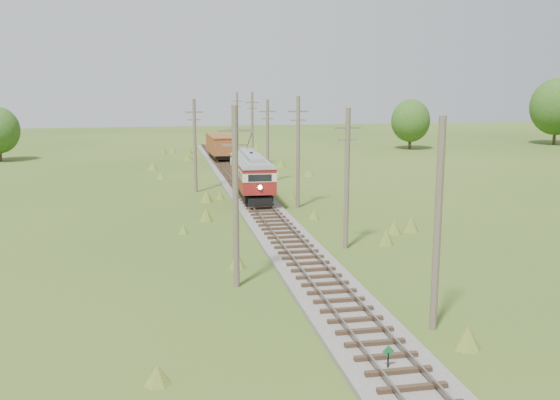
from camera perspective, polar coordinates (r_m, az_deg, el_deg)
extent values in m
plane|color=#305018|center=(21.83, 11.77, -16.98)|extent=(260.00, 260.00, 0.00)
cube|color=#605B54|center=(53.25, -2.44, -0.06)|extent=(3.60, 96.00, 0.25)
cube|color=#726659|center=(53.08, -3.21, 0.29)|extent=(0.08, 96.00, 0.17)
cube|color=#726659|center=(53.29, -1.68, 0.34)|extent=(0.08, 96.00, 0.17)
cube|color=#2D2116|center=(53.21, -2.44, 0.15)|extent=(2.40, 96.00, 0.16)
cylinder|color=black|center=(22.82, 9.84, -14.50)|extent=(0.06, 0.06, 0.80)
cube|color=#176932|center=(22.63, 9.87, -13.47)|extent=(0.45, 0.03, 0.45)
cube|color=black|center=(54.10, -2.61, 1.03)|extent=(2.59, 10.53, 0.43)
cube|color=maroon|center=(53.95, -2.62, 2.03)|extent=(3.01, 11.45, 1.04)
cube|color=beige|center=(53.83, -2.63, 2.92)|extent=(3.04, 11.51, 0.66)
cube|color=black|center=(53.83, -2.63, 2.92)|extent=(3.05, 11.00, 0.52)
cube|color=maroon|center=(53.77, -2.63, 3.42)|extent=(3.01, 11.45, 0.28)
cube|color=gray|center=(53.73, -2.64, 3.75)|extent=(3.07, 11.57, 0.36)
cube|color=gray|center=(53.69, -2.64, 4.10)|extent=(1.47, 8.56, 0.38)
sphere|color=#FFF2BF|center=(48.28, -1.83, 1.18)|extent=(0.34, 0.34, 0.34)
cylinder|color=black|center=(55.27, -2.86, 5.40)|extent=(0.20, 4.41, 1.83)
cylinder|color=black|center=(49.82, -2.85, 0.14)|extent=(0.14, 0.76, 0.76)
cylinder|color=black|center=(50.00, -1.23, 0.19)|extent=(0.14, 0.76, 0.76)
cylinder|color=black|center=(58.26, -3.80, 1.67)|extent=(0.14, 0.76, 0.76)
cylinder|color=black|center=(58.41, -2.41, 1.71)|extent=(0.14, 0.76, 0.76)
cube|color=black|center=(80.88, -5.47, 4.17)|extent=(2.43, 7.60, 0.52)
cube|color=brown|center=(80.75, -5.49, 5.09)|extent=(3.00, 8.45, 2.09)
cube|color=brown|center=(80.65, -5.50, 5.86)|extent=(3.06, 8.62, 0.13)
cylinder|color=black|center=(78.31, -5.80, 3.98)|extent=(0.15, 0.84, 0.84)
cylinder|color=black|center=(78.52, -4.66, 4.02)|extent=(0.15, 0.84, 0.84)
cylinder|color=black|center=(83.26, -6.24, 4.37)|extent=(0.15, 0.84, 0.84)
cylinder|color=black|center=(83.45, -5.17, 4.41)|extent=(0.15, 0.84, 0.84)
cone|color=gray|center=(70.96, -1.45, 2.97)|extent=(2.78, 2.78, 1.04)
cone|color=gray|center=(70.26, -0.78, 2.72)|extent=(1.56, 1.56, 0.61)
cylinder|color=brown|center=(25.84, 14.22, -2.29)|extent=(0.30, 0.30, 8.80)
cylinder|color=brown|center=(37.85, 6.13, 1.89)|extent=(0.30, 0.30, 8.60)
cube|color=brown|center=(37.51, 6.23, 6.57)|extent=(1.60, 0.12, 0.12)
cube|color=brown|center=(37.56, 6.21, 5.51)|extent=(1.20, 0.10, 0.10)
cylinder|color=brown|center=(50.26, 1.66, 4.34)|extent=(0.30, 0.30, 9.00)
cube|color=brown|center=(50.01, 1.68, 8.11)|extent=(1.60, 0.12, 0.12)
cube|color=brown|center=(50.04, 1.67, 7.30)|extent=(1.20, 0.10, 0.10)
cylinder|color=brown|center=(62.94, -1.14, 5.36)|extent=(0.30, 0.30, 8.40)
cube|color=brown|center=(62.73, -1.15, 8.08)|extent=(1.60, 0.12, 0.12)
cube|color=brown|center=(62.77, -1.15, 7.45)|extent=(1.20, 0.10, 0.10)
cylinder|color=brown|center=(75.77, -2.55, 6.44)|extent=(0.30, 0.30, 8.90)
cube|color=brown|center=(75.60, -2.57, 8.90)|extent=(1.60, 0.12, 0.12)
cube|color=brown|center=(75.63, -2.56, 8.37)|extent=(1.20, 0.10, 0.10)
cylinder|color=brown|center=(88.60, -3.94, 6.98)|extent=(0.30, 0.30, 8.70)
cube|color=brown|center=(88.45, -3.96, 9.02)|extent=(1.60, 0.12, 0.12)
cube|color=brown|center=(88.48, -3.96, 8.56)|extent=(1.20, 0.10, 0.10)
cylinder|color=brown|center=(30.46, -4.08, 0.16)|extent=(0.30, 0.30, 9.00)
cube|color=brown|center=(30.03, -4.16, 6.36)|extent=(1.60, 0.12, 0.12)
cube|color=brown|center=(30.09, -4.15, 5.03)|extent=(1.20, 0.10, 0.10)
cylinder|color=brown|center=(58.11, -7.78, 4.91)|extent=(0.30, 0.30, 8.60)
cube|color=brown|center=(57.88, -7.86, 7.97)|extent=(1.60, 0.12, 0.12)
cube|color=brown|center=(57.92, -7.84, 7.28)|extent=(1.20, 0.10, 0.10)
cylinder|color=#38281C|center=(112.04, 23.81, 5.57)|extent=(0.50, 0.50, 3.60)
ellipsoid|color=#244A16|center=(111.80, 23.98, 7.81)|extent=(8.40, 8.40, 9.24)
cylinder|color=#38281C|center=(88.52, -24.25, 3.99)|extent=(0.50, 0.50, 2.34)
cylinder|color=#38281C|center=(97.76, 11.78, 5.31)|extent=(0.50, 0.50, 2.52)
ellipsoid|color=#244A16|center=(97.54, 11.85, 7.11)|extent=(5.88, 5.88, 6.47)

